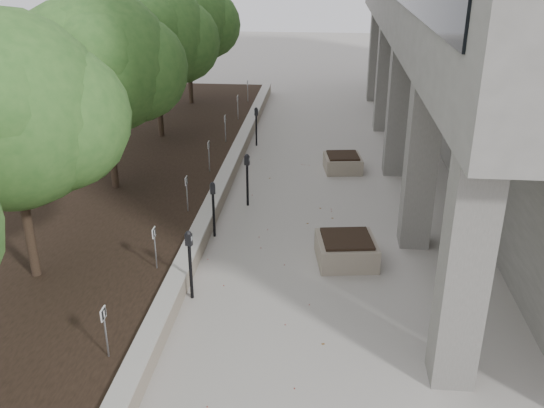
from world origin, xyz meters
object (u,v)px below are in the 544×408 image
at_px(crabapple_tree_4, 156,60).
at_px(planter_back, 343,162).
at_px(planter_front, 346,249).
at_px(crabapple_tree_3, 105,93).
at_px(crabapple_tree_5, 188,40).
at_px(parking_meter_4, 247,180).
at_px(parking_meter_5, 256,127).
at_px(crabapple_tree_2, 14,152).
at_px(parking_meter_2, 190,265).
at_px(parking_meter_3, 214,210).

bearing_deg(crabapple_tree_4, planter_back, -16.58).
bearing_deg(planter_front, crabapple_tree_3, 154.66).
distance_m(crabapple_tree_4, planter_front, 10.77).
relative_size(crabapple_tree_5, parking_meter_4, 3.55).
bearing_deg(parking_meter_4, crabapple_tree_5, 124.46).
relative_size(crabapple_tree_3, planter_front, 4.11).
xyz_separation_m(crabapple_tree_4, parking_meter_5, (3.44, 0.40, -2.40)).
height_order(crabapple_tree_2, crabapple_tree_4, same).
bearing_deg(parking_meter_5, planter_front, -87.50).
bearing_deg(parking_meter_5, crabapple_tree_3, -140.00).
bearing_deg(planter_back, parking_meter_4, -131.00).
relative_size(parking_meter_5, planter_back, 1.24).
height_order(crabapple_tree_3, planter_back, crabapple_tree_3).
xyz_separation_m(crabapple_tree_2, parking_meter_2, (3.30, 0.03, -2.34)).
bearing_deg(parking_meter_3, parking_meter_4, 57.76).
relative_size(crabapple_tree_5, parking_meter_3, 3.69).
xyz_separation_m(crabapple_tree_3, parking_meter_5, (3.44, 5.40, -2.40)).
xyz_separation_m(parking_meter_4, planter_back, (2.72, 3.13, -0.50)).
height_order(parking_meter_2, planter_front, parking_meter_2).
bearing_deg(parking_meter_2, crabapple_tree_4, 120.80).
bearing_deg(crabapple_tree_4, planter_front, -51.09).
distance_m(crabapple_tree_4, parking_meter_5, 4.21).
bearing_deg(planter_back, parking_meter_2, -112.05).
distance_m(parking_meter_2, planter_front, 3.76).
xyz_separation_m(crabapple_tree_2, parking_meter_5, (3.44, 10.40, -2.40)).
relative_size(crabapple_tree_2, crabapple_tree_5, 1.00).
height_order(crabapple_tree_4, parking_meter_4, crabapple_tree_4).
distance_m(parking_meter_5, planter_front, 9.05).
bearing_deg(crabapple_tree_2, crabapple_tree_3, 90.00).
bearing_deg(crabapple_tree_2, crabapple_tree_4, 90.00).
distance_m(crabapple_tree_4, crabapple_tree_5, 5.00).
relative_size(crabapple_tree_3, parking_meter_4, 3.55).
distance_m(parking_meter_5, planter_back, 3.93).
xyz_separation_m(parking_meter_3, planter_back, (3.30, 5.15, -0.47)).
bearing_deg(crabapple_tree_3, parking_meter_3, -32.83).
bearing_deg(crabapple_tree_5, planter_back, -46.70).
xyz_separation_m(crabapple_tree_5, parking_meter_5, (3.44, -4.60, -2.40)).
xyz_separation_m(crabapple_tree_2, planter_front, (6.53, 1.91, -2.81)).
relative_size(parking_meter_3, planter_front, 1.11).
xyz_separation_m(crabapple_tree_3, crabapple_tree_4, (0.00, 5.00, 0.00)).
xyz_separation_m(crabapple_tree_2, parking_meter_3, (3.25, 2.90, -2.38)).
height_order(parking_meter_4, planter_front, parking_meter_4).
distance_m(crabapple_tree_5, planter_back, 9.97).
relative_size(crabapple_tree_2, parking_meter_2, 3.50).
xyz_separation_m(parking_meter_2, parking_meter_5, (0.13, 10.37, -0.06)).
distance_m(parking_meter_3, planter_front, 3.46).
bearing_deg(crabapple_tree_5, parking_meter_5, -53.24).
distance_m(crabapple_tree_2, planter_back, 10.76).
bearing_deg(planter_back, parking_meter_3, -122.68).
xyz_separation_m(crabapple_tree_3, parking_meter_4, (3.83, -0.08, -2.35)).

